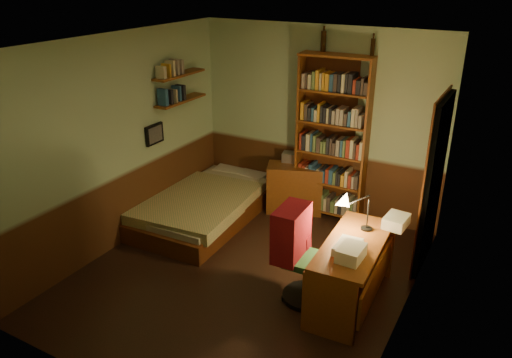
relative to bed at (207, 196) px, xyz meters
The scene contains 22 objects.
floor 1.57m from the bed, 39.18° to the right, with size 3.50×4.00×0.02m, color black.
ceiling 2.75m from the bed, 39.18° to the right, with size 3.50×4.00×0.02m, color silver.
wall_back 1.85m from the bed, 41.15° to the left, with size 3.50×0.02×2.60m, color #99B389.
wall_left 1.49m from the bed, 120.44° to the right, with size 0.02×4.00×2.60m, color #99B389.
wall_right 3.25m from the bed, 18.20° to the right, with size 0.02×4.00×2.60m, color #99B389.
wall_front 3.35m from the bed, 68.23° to the right, with size 3.50×0.02×2.60m, color #99B389.
doorway 3.00m from the bed, ahead, with size 0.06×0.90×2.00m, color black.
door_trim 2.97m from the bed, ahead, with size 0.02×0.98×2.08m, color #47200C.
bed is the anchor object (origin of this frame).
dresser 1.26m from the bed, 38.94° to the left, with size 0.78×0.39×0.69m, color brown.
mini_stereo 1.33m from the bed, 47.13° to the left, with size 0.24×0.19×0.13m, color #B2B2B7.
bookshelf 1.89m from the bed, 30.98° to the left, with size 0.97×0.30×2.26m, color brown.
bottle_left 2.59m from the bed, 38.81° to the left, with size 0.07×0.07×0.26m, color black.
bottle_right 2.94m from the bed, 27.77° to the left, with size 0.06×0.06×0.21m, color black.
desk 2.56m from the bed, 19.90° to the right, with size 0.55×1.32×0.71m, color brown.
paper_stack 2.74m from the bed, ahead, with size 0.22×0.30×0.12m, color silver.
desk_lamp 2.59m from the bed, 12.51° to the right, with size 0.21×0.21×0.69m, color black.
office_chair 2.26m from the bed, 27.82° to the right, with size 0.52×0.46×1.04m, color #2E6030.
red_jacket 2.46m from the bed, 31.46° to the right, with size 0.26×0.48×0.57m, color maroon.
wall_shelf_lower 1.35m from the bed, 163.89° to the left, with size 0.20×0.90×0.03m, color brown.
wall_shelf_upper 1.69m from the bed, 163.89° to the left, with size 0.20×0.90×0.03m, color brown.
framed_picture 1.12m from the bed, 145.08° to the right, with size 0.04×0.32×0.26m, color black.
Camera 1 is at (2.48, -4.19, 3.27)m, focal length 35.00 mm.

